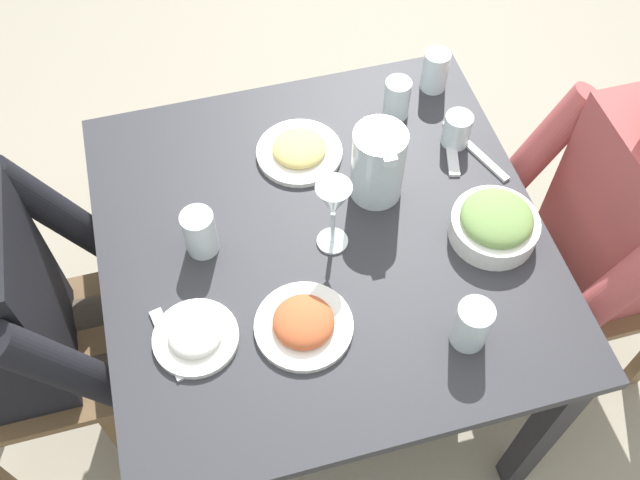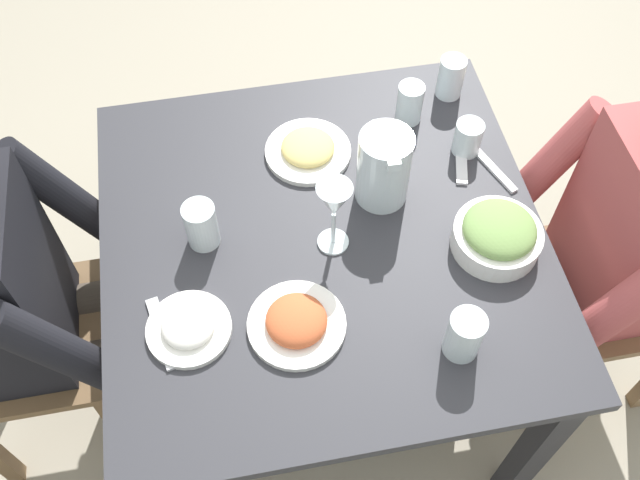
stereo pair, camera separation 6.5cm
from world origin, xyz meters
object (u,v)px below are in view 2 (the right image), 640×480
object	(u,v)px
plate_yoghurt	(188,327)
water_glass_far_right	(468,138)
salad_bowl	(498,235)
plate_rice_curry	(297,322)
water_glass_near_right	(451,77)
wine_glass	(334,204)
water_glass_far_left	(464,335)
plate_fries	(308,149)
diner_far	(54,293)
dining_table	(324,263)
diner_near	(589,251)
water_glass_by_pitcher	(201,225)
water_glass_center	(410,103)
water_pitcher	(384,167)

from	to	relation	value
plate_yoghurt	water_glass_far_right	xyz separation A→B (m)	(0.37, -0.70, 0.03)
salad_bowl	plate_rice_curry	world-z (taller)	salad_bowl
water_glass_near_right	wine_glass	size ratio (longest dim) A/B	0.56
water_glass_far_left	plate_fries	bearing A→B (deg)	20.55
diner_far	plate_rice_curry	xyz separation A→B (m)	(-0.23, -0.52, 0.11)
dining_table	diner_near	bearing A→B (deg)	-98.53
wine_glass	dining_table	bearing A→B (deg)	39.14
diner_near	water_glass_near_right	bearing A→B (deg)	25.11
water_glass_near_right	salad_bowl	bearing A→B (deg)	176.09
dining_table	plate_rice_curry	world-z (taller)	plate_rice_curry
diner_near	water_glass_by_pitcher	bearing A→B (deg)	81.49
dining_table	water_glass_far_right	xyz separation A→B (m)	(0.19, -0.38, 0.16)
water_glass_far_right	water_glass_far_left	bearing A→B (deg)	161.85
water_glass_center	water_pitcher	bearing A→B (deg)	151.06
water_glass_center	plate_rice_curry	bearing A→B (deg)	144.72
diner_far	water_glass_far_left	xyz separation A→B (m)	(-0.34, -0.84, 0.15)
plate_yoghurt	water_glass_by_pitcher	bearing A→B (deg)	-13.41
water_pitcher	water_glass_far_right	distance (m)	0.26
diner_far	wine_glass	xyz separation A→B (m)	(-0.04, -0.64, 0.24)
plate_rice_curry	water_glass_by_pitcher	size ratio (longest dim) A/B	1.78
plate_fries	wine_glass	world-z (taller)	wine_glass
plate_yoghurt	water_glass_far_right	size ratio (longest dim) A/B	2.04
plate_rice_curry	diner_far	bearing A→B (deg)	65.96
dining_table	water_pitcher	size ratio (longest dim) A/B	5.18
wine_glass	plate_yoghurt	bearing A→B (deg)	115.61
plate_fries	water_glass_by_pitcher	distance (m)	0.34
water_glass_far_right	water_pitcher	bearing A→B (deg)	111.99
diner_near	wine_glass	distance (m)	0.65
plate_rice_curry	water_glass_center	size ratio (longest dim) A/B	1.92
diner_near	plate_fries	xyz separation A→B (m)	(0.34, 0.61, 0.11)
diner_near	wine_glass	bearing A→B (deg)	83.18
plate_fries	dining_table	bearing A→B (deg)	178.17
water_glass_center	water_glass_by_pitcher	size ratio (longest dim) A/B	0.93
dining_table	plate_yoghurt	distance (m)	0.38
water_glass_far_right	diner_far	bearing A→B (deg)	99.27
wine_glass	water_glass_center	bearing A→B (deg)	-37.56
dining_table	water_glass_far_left	bearing A→B (deg)	-145.47
diner_far	water_glass_far_right	distance (m)	1.03
plate_yoghurt	wine_glass	distance (m)	0.39
water_glass_center	wine_glass	size ratio (longest dim) A/B	0.54
diner_far	water_glass_by_pitcher	xyz separation A→B (m)	(0.02, -0.36, 0.15)
diner_far	water_glass_by_pitcher	size ratio (longest dim) A/B	10.42
salad_bowl	wine_glass	xyz separation A→B (m)	(0.07, 0.35, 0.10)
diner_near	diner_far	distance (m)	1.24
diner_near	wine_glass	size ratio (longest dim) A/B	6.09
diner_near	water_glass_by_pitcher	xyz separation A→B (m)	(0.13, 0.88, 0.15)
dining_table	water_pitcher	xyz separation A→B (m)	(0.09, -0.15, 0.21)
plate_yoghurt	water_glass_far_left	distance (m)	0.55
salad_bowl	water_glass_far_right	distance (m)	0.28
water_glass_by_pitcher	wine_glass	distance (m)	0.30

